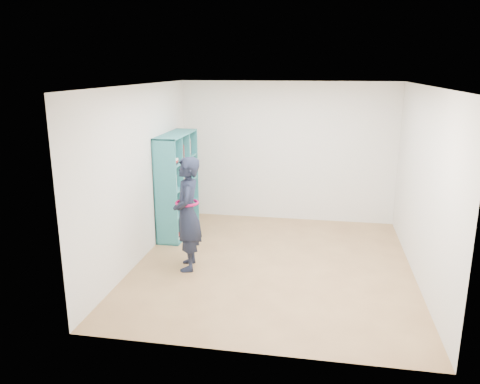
# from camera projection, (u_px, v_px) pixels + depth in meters

# --- Properties ---
(floor) EXTENTS (4.50, 4.50, 0.00)m
(floor) POSITION_uv_depth(u_px,v_px,m) (273.00, 265.00, 6.94)
(floor) COLOR olive
(floor) RESTS_ON ground
(ceiling) EXTENTS (4.50, 4.50, 0.00)m
(ceiling) POSITION_uv_depth(u_px,v_px,m) (276.00, 86.00, 6.27)
(ceiling) COLOR white
(ceiling) RESTS_ON wall_back
(wall_left) EXTENTS (0.02, 4.50, 2.60)m
(wall_left) POSITION_uv_depth(u_px,v_px,m) (141.00, 174.00, 6.94)
(wall_left) COLOR silver
(wall_left) RESTS_ON floor
(wall_right) EXTENTS (0.02, 4.50, 2.60)m
(wall_right) POSITION_uv_depth(u_px,v_px,m) (423.00, 186.00, 6.26)
(wall_right) COLOR silver
(wall_right) RESTS_ON floor
(wall_back) EXTENTS (4.00, 0.02, 2.60)m
(wall_back) POSITION_uv_depth(u_px,v_px,m) (287.00, 152.00, 8.74)
(wall_back) COLOR silver
(wall_back) RESTS_ON floor
(wall_front) EXTENTS (4.00, 0.02, 2.60)m
(wall_front) POSITION_uv_depth(u_px,v_px,m) (250.00, 234.00, 4.46)
(wall_front) COLOR silver
(wall_front) RESTS_ON floor
(bookshelf) EXTENTS (0.39, 1.32, 1.76)m
(bookshelf) POSITION_uv_depth(u_px,v_px,m) (176.00, 185.00, 8.08)
(bookshelf) COLOR teal
(bookshelf) RESTS_ON floor
(person) EXTENTS (0.52, 0.67, 1.64)m
(person) POSITION_uv_depth(u_px,v_px,m) (187.00, 214.00, 6.63)
(person) COLOR black
(person) RESTS_ON floor
(smartphone) EXTENTS (0.04, 0.08, 0.13)m
(smartphone) POSITION_uv_depth(u_px,v_px,m) (177.00, 205.00, 6.68)
(smartphone) COLOR silver
(smartphone) RESTS_ON person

